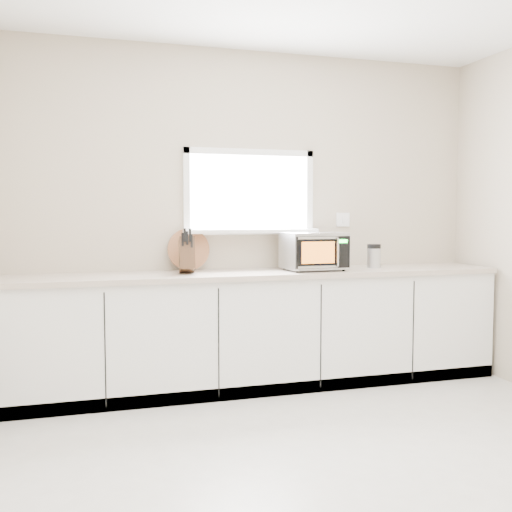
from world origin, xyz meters
name	(u,v)px	position (x,y,z in m)	size (l,w,h in m)	color
ground	(354,475)	(0.00, 0.00, 0.00)	(4.00, 4.00, 0.00)	beige
back_wall	(249,215)	(0.00, 2.00, 1.36)	(4.00, 0.17, 2.70)	#BAA994
cabinets	(259,331)	(0.00, 1.70, 0.44)	(3.92, 0.60, 0.88)	white
countertop	(260,274)	(0.00, 1.69, 0.90)	(3.92, 0.64, 0.04)	beige
microwave	(314,251)	(0.44, 1.65, 1.08)	(0.48, 0.40, 0.30)	black
knife_block	(187,254)	(-0.58, 1.69, 1.07)	(0.14, 0.25, 0.34)	#412A17
cutting_board	(189,249)	(-0.52, 1.94, 1.09)	(0.34, 0.34, 0.02)	#9D5E3D
coffee_grinder	(374,256)	(1.00, 1.70, 1.02)	(0.12, 0.12, 0.20)	#B2B4BA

